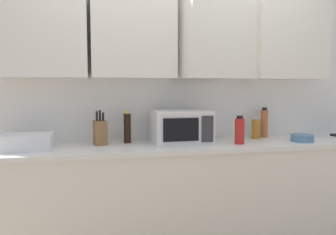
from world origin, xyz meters
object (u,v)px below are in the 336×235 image
Objects in this scene: microwave at (181,127)px; bottle_red_sauce at (240,131)px; bottle_spice_jar at (264,123)px; knife_block at (100,132)px; bottle_amber_vinegar at (256,128)px; bowl_ceramic_small at (302,138)px; bottle_soy_dark at (127,128)px; dish_rack at (27,142)px.

microwave is 0.49m from bottle_red_sauce.
knife_block is at bearing -176.36° from bottle_spice_jar.
bottle_amber_vinegar is at bearing 8.87° from microwave.
microwave is 0.88m from bottle_spice_jar.
bottle_amber_vinegar is at bearing -152.93° from bottle_spice_jar.
knife_block is 1.42m from bottle_amber_vinegar.
bottle_soy_dark is at bearing 170.01° from bowl_ceramic_small.
bottle_amber_vinegar is at bearing 1.49° from knife_block.
microwave is 1.26× the size of dish_rack.
bottle_red_sauce is at bearing -16.63° from bottle_soy_dark.
dish_rack is 1.59× the size of bottle_red_sauce.
knife_block reaches higher than bottle_spice_jar.
bowl_ceramic_small is at bearing -9.99° from bottle_soy_dark.
knife_block is at bearing -178.51° from bottle_amber_vinegar.
knife_block is 1.43× the size of bottle_amber_vinegar.
microwave is 1.69× the size of bottle_spice_jar.
bottle_red_sauce reaches higher than bottle_amber_vinegar.
knife_block is at bearing 169.20° from bottle_red_sauce.
bottle_soy_dark reaches higher than bowl_ceramic_small.
microwave reaches higher than bowl_ceramic_small.
microwave is 1.68× the size of knife_block.
knife_block is 1.46× the size of bowl_ceramic_small.
bowl_ceramic_small is at bearing -6.93° from knife_block.
bottle_spice_jar is at bearing 38.54° from bottle_red_sauce.
microwave reaches higher than bottle_amber_vinegar.
knife_block is (0.55, 0.10, 0.04)m from dish_rack.
dish_rack reaches higher than bowl_ceramic_small.
dish_rack is 1.98m from bottle_amber_vinegar.
bottle_soy_dark reaches higher than dish_rack.
bottle_soy_dark is (-0.44, 0.13, -0.01)m from microwave.
knife_block reaches higher than dish_rack.
bowl_ceramic_small is (0.20, -0.31, -0.10)m from bottle_spice_jar.
knife_block is 1.54m from bottle_spice_jar.
bottle_red_sauce is at bearing -137.40° from bottle_amber_vinegar.
bottle_red_sauce is at bearing -10.80° from knife_block.
bowl_ceramic_small is (1.74, -0.21, -0.07)m from knife_block.
knife_block is 1.04× the size of bottle_soy_dark.
bottle_spice_jar is (0.87, 0.18, -0.00)m from microwave.
bottle_amber_vinegar reaches higher than dish_rack.
bottle_spice_jar is 0.51m from bottle_red_sauce.
bottle_spice_jar is at bearing 1.90° from bottle_soy_dark.
bottle_soy_dark is at bearing 163.37° from bottle_red_sauce.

